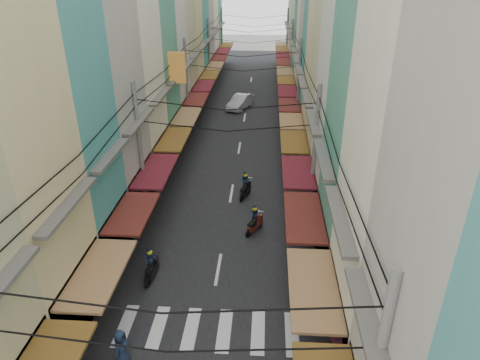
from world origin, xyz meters
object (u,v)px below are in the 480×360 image
at_px(bicycle, 342,226).
at_px(market_umbrella, 362,330).
at_px(white_car, 240,108).
at_px(traffic_sign, 345,259).

relative_size(bicycle, market_umbrella, 0.61).
bearing_deg(market_umbrella, white_car, 100.93).
xyz_separation_m(bicycle, market_umbrella, (-1.04, -10.22, 2.27)).
xyz_separation_m(white_car, market_umbrella, (6.36, -32.92, 2.27)).
bearing_deg(market_umbrella, bicycle, 84.20).
bearing_deg(bicycle, white_car, 9.88).
relative_size(market_umbrella, traffic_sign, 0.83).
distance_m(white_car, traffic_sign, 29.68).
distance_m(white_car, market_umbrella, 33.61).
xyz_separation_m(white_car, traffic_sign, (6.40, -28.89, 2.27)).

